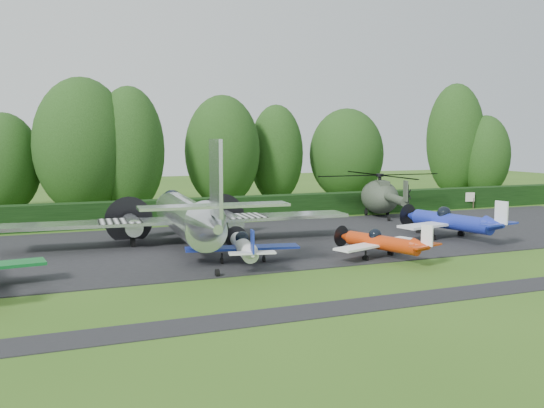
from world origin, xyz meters
name	(u,v)px	position (x,y,z in m)	size (l,w,h in m)	color
ground	(312,275)	(0.00, 0.00, 0.00)	(160.00, 160.00, 0.00)	#335A19
apron	(247,243)	(0.00, 10.00, 0.00)	(70.00, 18.00, 0.01)	black
taxiway_verge	(374,304)	(0.00, -6.00, 0.00)	(70.00, 2.00, 0.00)	black
hedgerow	(202,222)	(0.00, 21.00, 0.00)	(90.00, 1.60, 2.00)	black
transport_plane	(188,217)	(-4.10, 9.62, 2.02)	(22.61, 17.34, 7.24)	silver
light_plane_white	(243,246)	(-2.46, 3.71, 1.03)	(6.41, 6.74, 2.46)	silver
light_plane_orange	(382,242)	(5.47, 2.03, 0.99)	(6.22, 6.54, 2.39)	#BA320A
light_plane_blue	(451,221)	(13.64, 6.07, 1.28)	(7.99, 8.40, 3.07)	#1B2BA2
helicopter	(380,194)	(15.50, 18.18, 2.06)	(11.88, 13.91, 3.83)	#343D2F
sign_board	(460,198)	(26.19, 20.39, 1.08)	(2.85, 0.11, 1.60)	#3F3326
tree_1	(276,154)	(11.69, 33.02, 5.25)	(5.85, 5.85, 10.54)	black
tree_2	(346,154)	(19.99, 32.39, 5.12)	(8.31, 8.31, 10.25)	black
tree_4	(222,151)	(5.09, 31.34, 5.64)	(7.63, 7.63, 11.29)	black
tree_5	(4,164)	(-15.31, 32.74, 4.64)	(6.49, 6.49, 9.31)	black
tree_6	(129,150)	(-4.58, 29.17, 5.85)	(6.44, 6.44, 11.74)	black
tree_8	(82,146)	(-8.66, 29.94, 6.22)	(8.74, 8.74, 12.47)	black
tree_9	(485,156)	(37.68, 30.20, 4.81)	(5.98, 5.98, 9.65)	black
tree_10	(455,140)	(35.17, 32.59, 6.74)	(6.90, 6.90, 13.51)	black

